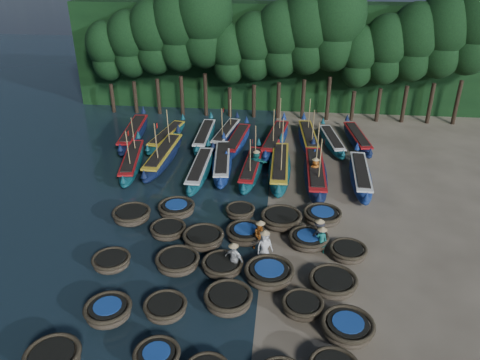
# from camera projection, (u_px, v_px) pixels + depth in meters

# --- Properties ---
(ground) EXTENTS (120.00, 120.00, 0.00)m
(ground) POSITION_uv_depth(u_px,v_px,m) (265.00, 234.00, 26.89)
(ground) COLOR gray
(ground) RESTS_ON ground
(foliage_wall) EXTENTS (40.00, 3.00, 10.00)m
(foliage_wall) POSITION_uv_depth(u_px,v_px,m) (280.00, 57.00, 45.42)
(foliage_wall) COLOR black
(foliage_wall) RESTS_ON ground
(coracle_0) EXTENTS (2.66, 2.66, 0.83)m
(coracle_0) POSITION_uv_depth(u_px,v_px,m) (53.00, 359.00, 18.23)
(coracle_0) COLOR #4C3F2F
(coracle_0) RESTS_ON ground
(coracle_1) EXTENTS (2.28, 2.28, 0.70)m
(coracle_1) POSITION_uv_depth(u_px,v_px,m) (157.00, 357.00, 18.42)
(coracle_1) COLOR #4C3F2F
(coracle_1) RESTS_ON ground
(coracle_5) EXTENTS (2.57, 2.57, 0.79)m
(coracle_5) POSITION_uv_depth(u_px,v_px,m) (108.00, 311.00, 20.62)
(coracle_5) COLOR #4C3F2F
(coracle_5) RESTS_ON ground
(coracle_6) EXTENTS (1.99, 1.99, 0.73)m
(coracle_6) POSITION_uv_depth(u_px,v_px,m) (165.00, 308.00, 20.86)
(coracle_6) COLOR #4C3F2F
(coracle_6) RESTS_ON ground
(coracle_7) EXTENTS (2.69, 2.69, 0.83)m
(coracle_7) POSITION_uv_depth(u_px,v_px,m) (228.00, 299.00, 21.28)
(coracle_7) COLOR #4C3F2F
(coracle_7) RESTS_ON ground
(coracle_8) EXTENTS (1.93, 1.93, 0.71)m
(coracle_8) POSITION_uv_depth(u_px,v_px,m) (303.00, 306.00, 20.98)
(coracle_8) COLOR #4C3F2F
(coracle_8) RESTS_ON ground
(coracle_9) EXTENTS (2.50, 2.50, 0.80)m
(coracle_9) POSITION_uv_depth(u_px,v_px,m) (347.00, 328.00, 19.73)
(coracle_9) COLOR #4C3F2F
(coracle_9) RESTS_ON ground
(coracle_10) EXTENTS (2.43, 2.43, 0.67)m
(coracle_10) POSITION_uv_depth(u_px,v_px,m) (112.00, 261.00, 23.94)
(coracle_10) COLOR #4C3F2F
(coracle_10) RESTS_ON ground
(coracle_11) EXTENTS (2.73, 2.73, 0.78)m
(coracle_11) POSITION_uv_depth(u_px,v_px,m) (178.00, 262.00, 23.82)
(coracle_11) COLOR #4C3F2F
(coracle_11) RESTS_ON ground
(coracle_12) EXTENTS (2.60, 2.60, 0.73)m
(coracle_12) POSITION_uv_depth(u_px,v_px,m) (223.00, 266.00, 23.59)
(coracle_12) COLOR #4C3F2F
(coracle_12) RESTS_ON ground
(coracle_13) EXTENTS (3.03, 3.03, 0.84)m
(coracle_13) POSITION_uv_depth(u_px,v_px,m) (269.00, 274.00, 22.91)
(coracle_13) COLOR #4C3F2F
(coracle_13) RESTS_ON ground
(coracle_14) EXTENTS (2.35, 2.35, 0.80)m
(coracle_14) POSITION_uv_depth(u_px,v_px,m) (333.00, 283.00, 22.33)
(coracle_14) COLOR #4C3F2F
(coracle_14) RESTS_ON ground
(coracle_15) EXTENTS (2.39, 2.39, 0.68)m
(coracle_15) POSITION_uv_depth(u_px,v_px,m) (168.00, 230.00, 26.54)
(coracle_15) COLOR #4C3F2F
(coracle_15) RESTS_ON ground
(coracle_16) EXTENTS (2.58, 2.58, 0.80)m
(coracle_16) POSITION_uv_depth(u_px,v_px,m) (203.00, 238.00, 25.67)
(coracle_16) COLOR #4C3F2F
(coracle_16) RESTS_ON ground
(coracle_17) EXTENTS (2.43, 2.43, 0.83)m
(coracle_17) POSITION_uv_depth(u_px,v_px,m) (245.00, 234.00, 26.04)
(coracle_17) COLOR #4C3F2F
(coracle_17) RESTS_ON ground
(coracle_18) EXTENTS (2.58, 2.58, 0.76)m
(coracle_18) POSITION_uv_depth(u_px,v_px,m) (309.00, 240.00, 25.59)
(coracle_18) COLOR #4C3F2F
(coracle_18) RESTS_ON ground
(coracle_19) EXTENTS (2.29, 2.29, 0.70)m
(coracle_19) POSITION_uv_depth(u_px,v_px,m) (348.00, 252.00, 24.65)
(coracle_19) COLOR #4C3F2F
(coracle_19) RESTS_ON ground
(coracle_20) EXTENTS (2.84, 2.84, 0.78)m
(coracle_20) POSITION_uv_depth(u_px,v_px,m) (132.00, 215.00, 27.87)
(coracle_20) COLOR #4C3F2F
(coracle_20) RESTS_ON ground
(coracle_21) EXTENTS (2.77, 2.77, 0.78)m
(coracle_21) POSITION_uv_depth(u_px,v_px,m) (177.00, 209.00, 28.53)
(coracle_21) COLOR #4C3F2F
(coracle_21) RESTS_ON ground
(coracle_22) EXTENTS (2.10, 2.10, 0.72)m
(coracle_22) POSITION_uv_depth(u_px,v_px,m) (240.00, 212.00, 28.29)
(coracle_22) COLOR #4C3F2F
(coracle_22) RESTS_ON ground
(coracle_23) EXTENTS (2.56, 2.56, 0.83)m
(coracle_23) POSITION_uv_depth(u_px,v_px,m) (281.00, 219.00, 27.43)
(coracle_23) COLOR #4C3F2F
(coracle_23) RESTS_ON ground
(coracle_24) EXTENTS (2.73, 2.73, 0.76)m
(coracle_24) POSITION_uv_depth(u_px,v_px,m) (322.00, 216.00, 27.82)
(coracle_24) COLOR #4C3F2F
(coracle_24) RESTS_ON ground
(long_boat_1) EXTENTS (2.83, 8.22, 3.54)m
(long_boat_1) POSITION_uv_depth(u_px,v_px,m) (132.00, 161.00, 34.42)
(long_boat_1) COLOR #0F5553
(long_boat_1) RESTS_ON ground
(long_boat_2) EXTENTS (1.99, 9.02, 3.84)m
(long_boat_2) POSITION_uv_depth(u_px,v_px,m) (163.00, 156.00, 35.19)
(long_boat_2) COLOR #10133B
(long_boat_2) RESTS_ON ground
(long_boat_3) EXTENTS (1.41, 7.99, 1.41)m
(long_boat_3) POSITION_uv_depth(u_px,v_px,m) (200.00, 169.00, 33.26)
(long_boat_3) COLOR #0F5553
(long_boat_3) RESTS_ON ground
(long_boat_4) EXTENTS (2.28, 8.19, 1.45)m
(long_boat_4) POSITION_uv_depth(u_px,v_px,m) (222.00, 162.00, 34.26)
(long_boat_4) COLOR navy
(long_boat_4) RESTS_ON ground
(long_boat_5) EXTENTS (1.87, 7.93, 3.38)m
(long_boat_5) POSITION_uv_depth(u_px,v_px,m) (252.00, 168.00, 33.43)
(long_boat_5) COLOR #0F5553
(long_boat_5) RESTS_ON ground
(long_boat_6) EXTENTS (1.61, 9.04, 3.84)m
(long_boat_6) POSITION_uv_depth(u_px,v_px,m) (280.00, 167.00, 33.44)
(long_boat_6) COLOR #0F5553
(long_boat_6) RESTS_ON ground
(long_boat_7) EXTENTS (1.68, 9.20, 3.91)m
(long_boat_7) POSITION_uv_depth(u_px,v_px,m) (315.00, 173.00, 32.52)
(long_boat_7) COLOR #10133B
(long_boat_7) RESTS_ON ground
(long_boat_8) EXTENTS (1.77, 8.27, 1.46)m
(long_boat_8) POSITION_uv_depth(u_px,v_px,m) (360.00, 175.00, 32.36)
(long_boat_8) COLOR navy
(long_boat_8) RESTS_ON ground
(long_boat_9) EXTENTS (2.35, 9.07, 1.60)m
(long_boat_9) POSITION_uv_depth(u_px,v_px,m) (134.00, 133.00, 39.29)
(long_boat_9) COLOR #10133B
(long_boat_9) RESTS_ON ground
(long_boat_10) EXTENTS (2.55, 7.56, 1.35)m
(long_boat_10) POSITION_uv_depth(u_px,v_px,m) (167.00, 137.00, 38.90)
(long_boat_10) COLOR #0F5553
(long_boat_10) RESTS_ON ground
(long_boat_11) EXTENTS (1.50, 7.96, 1.40)m
(long_boat_11) POSITION_uv_depth(u_px,v_px,m) (205.00, 136.00, 38.97)
(long_boat_11) COLOR #0F5553
(long_boat_11) RESTS_ON ground
(long_boat_12) EXTENTS (2.45, 7.57, 3.25)m
(long_boat_12) POSITION_uv_depth(u_px,v_px,m) (226.00, 134.00, 39.41)
(long_boat_12) COLOR #10133B
(long_boat_12) RESTS_ON ground
(long_boat_13) EXTENTS (2.21, 7.88, 1.39)m
(long_boat_13) POSITION_uv_depth(u_px,v_px,m) (237.00, 141.00, 37.99)
(long_boat_13) COLOR navy
(long_boat_13) RESTS_ON ground
(long_boat_14) EXTENTS (2.76, 8.71, 3.74)m
(long_boat_14) POSITION_uv_depth(u_px,v_px,m) (275.00, 140.00, 38.10)
(long_boat_14) COLOR navy
(long_boat_14) RESTS_ON ground
(long_boat_15) EXTENTS (2.15, 8.36, 3.56)m
(long_boat_15) POSITION_uv_depth(u_px,v_px,m) (308.00, 139.00, 38.39)
(long_boat_15) COLOR navy
(long_boat_15) RESTS_ON ground
(long_boat_16) EXTENTS (2.42, 7.16, 1.28)m
(long_boat_16) POSITION_uv_depth(u_px,v_px,m) (332.00, 141.00, 38.13)
(long_boat_16) COLOR #0F5553
(long_boat_16) RESTS_ON ground
(long_boat_17) EXTENTS (2.38, 7.69, 1.36)m
(long_boat_17) POSITION_uv_depth(u_px,v_px,m) (357.00, 139.00, 38.48)
(long_boat_17) COLOR #10133B
(long_boat_17) RESTS_ON ground
(fisherman_0) EXTENTS (1.03, 0.90, 1.98)m
(fisherman_0) POSITION_uv_depth(u_px,v_px,m) (265.00, 246.00, 24.23)
(fisherman_0) COLOR silver
(fisherman_0) RESTS_ON ground
(fisherman_1) EXTENTS (0.60, 0.52, 1.72)m
(fisherman_1) POSITION_uv_depth(u_px,v_px,m) (322.00, 239.00, 24.89)
(fisherman_1) COLOR #1A7068
(fisherman_1) RESTS_ON ground
(fisherman_2) EXTENTS (0.96, 0.84, 1.87)m
(fisherman_2) POSITION_uv_depth(u_px,v_px,m) (260.00, 235.00, 25.25)
(fisherman_2) COLOR #B25517
(fisherman_2) RESTS_ON ground
(fisherman_3) EXTENTS (1.20, 0.99, 1.81)m
(fisherman_3) POSITION_uv_depth(u_px,v_px,m) (319.00, 233.00, 25.48)
(fisherman_3) COLOR black
(fisherman_3) RESTS_ON ground
(fisherman_4) EXTENTS (1.08, 0.79, 1.89)m
(fisherman_4) POSITION_uv_depth(u_px,v_px,m) (234.00, 258.00, 23.35)
(fisherman_4) COLOR silver
(fisherman_4) RESTS_ON ground
(fisherman_5) EXTENTS (1.65, 1.05, 1.90)m
(fisherman_5) POSITION_uv_depth(u_px,v_px,m) (256.00, 162.00, 33.58)
(fisherman_5) COLOR #1A7068
(fisherman_5) RESTS_ON ground
(fisherman_6) EXTENTS (0.97, 0.74, 1.98)m
(fisherman_6) POSITION_uv_depth(u_px,v_px,m) (315.00, 170.00, 32.26)
(fisherman_6) COLOR #B25517
(fisherman_6) RESTS_ON ground
(tree_0) EXTENTS (3.68, 3.68, 8.68)m
(tree_0) POSITION_uv_depth(u_px,v_px,m) (106.00, 51.00, 43.37)
(tree_0) COLOR black
(tree_0) RESTS_ON ground
(tree_1) EXTENTS (4.09, 4.09, 9.65)m
(tree_1) POSITION_uv_depth(u_px,v_px,m) (130.00, 44.00, 42.85)
(tree_1) COLOR black
(tree_1) RESTS_ON ground
(tree_2) EXTENTS (4.51, 4.51, 10.63)m
(tree_2) POSITION_uv_depth(u_px,v_px,m) (154.00, 37.00, 42.33)
(tree_2) COLOR black
(tree_2) RESTS_ON ground
(tree_3) EXTENTS (4.92, 4.92, 11.60)m
(tree_3) POSITION_uv_depth(u_px,v_px,m) (178.00, 29.00, 41.80)
(tree_3) COLOR black
(tree_3) RESTS_ON ground
(tree_4) EXTENTS (5.34, 5.34, 12.58)m
(tree_4) POSITION_uv_depth(u_px,v_px,m) (203.00, 22.00, 41.28)
(tree_4) COLOR black
(tree_4) RESTS_ON ground
(tree_5) EXTENTS (3.68, 3.68, 8.68)m
(tree_5) POSITION_uv_depth(u_px,v_px,m) (229.00, 53.00, 42.30)
(tree_5) COLOR black
(tree_5) RESTS_ON ground
(tree_6) EXTENTS (4.09, 4.09, 9.65)m
(tree_6) POSITION_uv_depth(u_px,v_px,m) (255.00, 46.00, 41.78)
(tree_6) COLOR black
(tree_6) RESTS_ON ground
(tree_7) EXTENTS (4.51, 4.51, 10.63)m
(tree_7) POSITION_uv_depth(u_px,v_px,m) (281.00, 39.00, 41.26)
(tree_7) COLOR black
(tree_7) RESTS_ON ground
(tree_8) EXTENTS (4.92, 4.92, 11.60)m
(tree_8) POSITION_uv_depth(u_px,v_px,m) (307.00, 32.00, 40.74)
(tree_8) COLOR black
(tree_8) RESTS_ON ground
(tree_9) EXTENTS (5.34, 5.34, 12.58)m
(tree_9) POSITION_uv_depth(u_px,v_px,m) (335.00, 24.00, 40.21)
(tree_9) COLOR black
(tree_9) RESTS_ON ground
(tree_10) EXTENTS (3.68, 3.68, 8.68)m
(tree_10) POSITION_uv_depth(u_px,v_px,m) (358.00, 56.00, 41.23)
(tree_10) COLOR black
(tree_10) RESTS_ON ground
(tree_11) EXTENTS (4.09, 4.09, 9.65)m
(tree_11) POSITION_uv_depth(u_px,v_px,m) (386.00, 49.00, 40.71)
(tree_11) COLOR black
(tree_11) RESTS_ON ground
(tree_12) EXTENTS (4.51, 4.51, 10.63)m
(tree_12) POSITION_uv_depth(u_px,v_px,m) (415.00, 42.00, 40.19)
(tree_12) COLOR black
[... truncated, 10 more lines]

